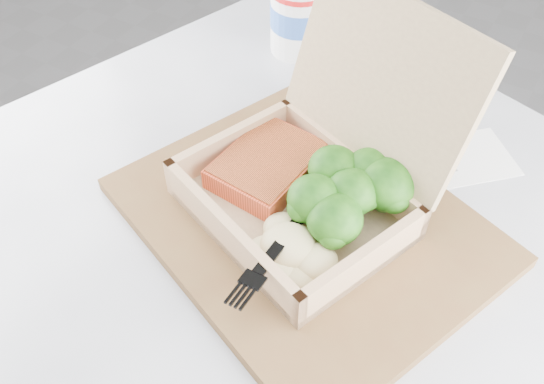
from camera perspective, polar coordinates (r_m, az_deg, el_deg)
The scene contains 10 objects.
floor at distance 1.40m, azimuth 13.68°, elevation -12.93°, with size 4.00×4.00×0.00m, color gray.
cafe_table at distance 0.80m, azimuth 0.07°, elevation -9.43°, with size 0.89×0.89×0.70m.
serving_tray at distance 0.63m, azimuth 3.13°, elevation -2.77°, with size 0.36×0.29×0.02m, color brown.
takeout_container at distance 0.61m, azimuth 4.63°, elevation 2.59°, with size 0.28×0.29×0.20m.
salmon_fillet at distance 0.65m, azimuth -0.38°, elevation 2.52°, with size 0.09×0.12×0.02m, color #ED532E.
broccoli_pile at distance 0.60m, azimuth 7.42°, elevation -0.71°, with size 0.13×0.13×0.05m, color #377F1C, non-canonical shape.
mashed_potatoes at distance 0.57m, azimuth 1.52°, elevation -5.01°, with size 0.09×0.08×0.03m, color beige.
plastic_fork at distance 0.57m, azimuth 2.02°, elevation -3.10°, with size 0.02×0.15×0.02m.
paper_cup at distance 0.86m, azimuth 2.57°, elevation 16.31°, with size 0.08×0.08×0.10m.
receipt at distance 0.73m, azimuth 16.06°, elevation 2.80°, with size 0.08×0.16×0.00m, color white.
Camera 1 is at (0.06, -0.75, 1.19)m, focal length 40.00 mm.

